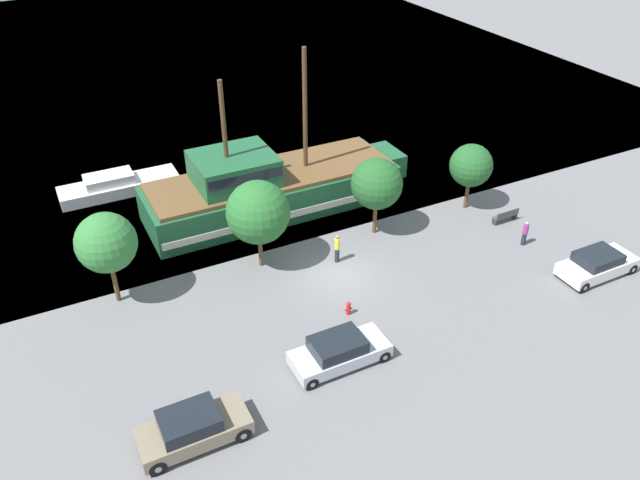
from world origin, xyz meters
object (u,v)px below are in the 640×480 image
bench_promenade_east (506,216)px  fire_hydrant (348,308)px  pedestrian_walking_near (525,233)px  parked_car_curb_rear (339,351)px  parked_car_curb_mid (193,428)px  pirate_ship (269,187)px  parked_car_curb_front (597,264)px  moored_boat_dockside (118,185)px  pedestrian_walking_far (337,248)px

bench_promenade_east → fire_hydrant: bearing=-165.7°
pedestrian_walking_near → parked_car_curb_rear: bearing=-165.5°
parked_car_curb_mid → fire_hydrant: 10.23m
pirate_ship → fire_hydrant: (-0.61, -11.59, -1.14)m
parked_car_curb_mid → parked_car_curb_front: bearing=2.1°
fire_hydrant → bench_promenade_east: 13.54m
parked_car_curb_mid → bench_promenade_east: parked_car_curb_mid is taller
moored_boat_dockside → pedestrian_walking_far: bearing=-55.9°
pedestrian_walking_near → pedestrian_walking_far: bearing=162.0°
parked_car_curb_rear → pedestrian_walking_far: (3.75, 7.18, 0.20)m
fire_hydrant → pedestrian_walking_far: 4.68m
fire_hydrant → pedestrian_walking_far: (1.67, 4.34, 0.50)m
parked_car_curb_rear → bench_promenade_east: bearing=22.1°
bench_promenade_east → moored_boat_dockside: bearing=144.5°
parked_car_curb_front → parked_car_curb_rear: size_ratio=0.99×
moored_boat_dockside → parked_car_curb_mid: (-1.65, -22.30, 0.22)m
parked_car_curb_rear → fire_hydrant: 3.53m
parked_car_curb_rear → fire_hydrant: size_ratio=5.99×
parked_car_curb_front → pedestrian_walking_far: 14.31m
parked_car_curb_mid → bench_promenade_east: 23.69m
parked_car_curb_front → parked_car_curb_mid: (-23.18, -0.87, 0.06)m
moored_boat_dockside → parked_car_curb_front: 30.38m
parked_car_curb_mid → parked_car_curb_rear: (7.29, 1.25, -0.06)m
parked_car_curb_rear → bench_promenade_east: (15.20, 6.18, -0.28)m
parked_car_curb_rear → fire_hydrant: (2.08, 2.84, -0.30)m
moored_boat_dockside → parked_car_curb_mid: parked_car_curb_mid is taller
moored_boat_dockside → parked_car_curb_front: size_ratio=1.74×
pirate_ship → bench_promenade_east: (12.51, -8.25, -1.12)m
parked_car_curb_mid → parked_car_curb_rear: bearing=9.8°
bench_promenade_east → pedestrian_walking_far: size_ratio=0.96×
moored_boat_dockside → parked_car_curb_rear: 21.79m
parked_car_curb_front → moored_boat_dockside: bearing=135.1°
parked_car_curb_front → bench_promenade_east: 6.61m
bench_promenade_east → pedestrian_walking_near: bearing=-107.5°
moored_boat_dockside → pedestrian_walking_near: size_ratio=4.97×
moored_boat_dockside → parked_car_curb_front: bearing=-44.9°
parked_car_curb_front → pedestrian_walking_near: size_ratio=2.86×
parked_car_curb_front → pedestrian_walking_far: (-12.14, 7.57, 0.20)m
parked_car_curb_mid → fire_hydrant: bearing=23.6°
fire_hydrant → pedestrian_walking_near: (12.35, 0.88, 0.38)m
parked_car_curb_front → bench_promenade_east: (-0.69, 6.57, -0.28)m
parked_car_curb_rear → pedestrian_walking_near: (14.42, 3.72, 0.08)m
moored_boat_dockside → pedestrian_walking_near: bearing=-40.8°
pirate_ship → moored_boat_dockside: 10.68m
fire_hydrant → pedestrian_walking_near: pedestrian_walking_near is taller
fire_hydrant → pedestrian_walking_near: bearing=4.1°
parked_car_curb_rear → parked_car_curb_mid: bearing=-170.2°
parked_car_curb_rear → bench_promenade_east: parked_car_curb_rear is taller
pirate_ship → fire_hydrant: pirate_ship is taller
parked_car_curb_front → fire_hydrant: bearing=166.8°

